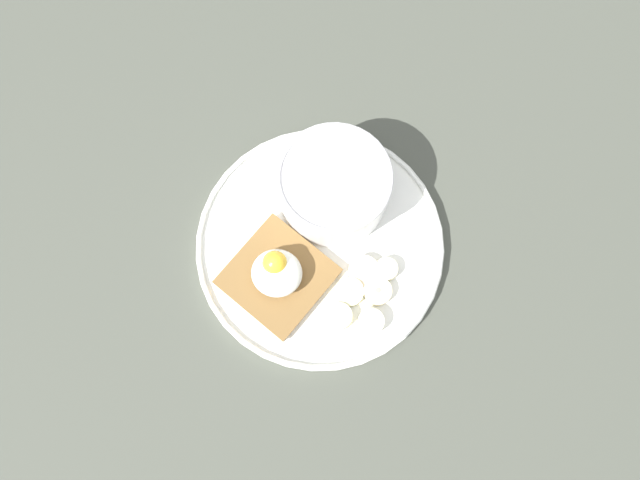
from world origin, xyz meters
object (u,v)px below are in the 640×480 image
object	(u,v)px
banana_slice_outer	(339,316)
banana_slice_back	(371,321)
banana_slice_inner	(386,269)
banana_slice_front	(378,291)
toast_slice	(278,276)
banana_slice_left	(350,292)
banana_slice_right	(364,271)
oatmeal_bowl	(332,186)
poached_egg	(276,271)

from	to	relation	value
banana_slice_outer	banana_slice_back	bearing A→B (deg)	5.27
banana_slice_inner	banana_slice_front	bearing A→B (deg)	-98.01
toast_slice	banana_slice_left	xyz separation A→B (cm)	(8.33, 0.43, -0.12)
banana_slice_front	banana_slice_right	world-z (taller)	banana_slice_right
toast_slice	oatmeal_bowl	bearing A→B (deg)	73.38
banana_slice_front	banana_slice_back	xyz separation A→B (cm)	(0.09, -3.53, 0.17)
poached_egg	banana_slice_outer	distance (cm)	8.70
toast_slice	banana_slice_right	world-z (taller)	same
banana_slice_back	oatmeal_bowl	bearing A→B (deg)	121.01
toast_slice	poached_egg	distance (cm)	2.11
poached_egg	banana_slice_left	xyz separation A→B (cm)	(8.41, 0.27, -2.22)
banana_slice_right	banana_slice_back	bearing A→B (deg)	-68.35
banana_slice_front	oatmeal_bowl	bearing A→B (deg)	128.89
poached_egg	banana_slice_back	xyz separation A→B (cm)	(11.51, -2.41, -2.04)
banana_slice_back	banana_slice_right	distance (cm)	5.82
poached_egg	banana_slice_front	xyz separation A→B (cm)	(11.43, 1.13, -2.21)
poached_egg	banana_slice_right	world-z (taller)	poached_egg
poached_egg	banana_slice_inner	world-z (taller)	poached_egg
banana_slice_left	oatmeal_bowl	bearing A→B (deg)	114.79
toast_slice	banana_slice_right	size ratio (longest dim) A/B	2.93
poached_egg	oatmeal_bowl	bearing A→B (deg)	72.77
banana_slice_outer	poached_egg	bearing A→B (deg)	161.08
toast_slice	banana_slice_front	size ratio (longest dim) A/B	3.88
banana_slice_back	banana_slice_right	world-z (taller)	banana_slice_back
poached_egg	banana_slice_outer	xyz separation A→B (cm)	(7.97, -2.73, -2.16)
toast_slice	banana_slice_inner	world-z (taller)	same
banana_slice_left	banana_slice_inner	distance (cm)	4.95
banana_slice_front	banana_slice_back	world-z (taller)	banana_slice_back
banana_slice_right	banana_slice_outer	bearing A→B (deg)	-103.68
oatmeal_bowl	banana_slice_right	size ratio (longest dim) A/B	2.71
banana_slice_left	banana_slice_right	bearing A→B (deg)	70.59
banana_slice_right	banana_slice_inner	size ratio (longest dim) A/B	1.46
toast_slice	banana_slice_inner	distance (cm)	12.40
toast_slice	banana_slice_left	distance (cm)	8.34
poached_egg	banana_slice_right	bearing A→B (deg)	17.74
banana_slice_back	banana_slice_outer	size ratio (longest dim) A/B	1.09
oatmeal_bowl	poached_egg	bearing A→B (deg)	-107.23
banana_slice_left	banana_slice_back	xyz separation A→B (cm)	(3.11, -2.67, 0.18)
toast_slice	banana_slice_front	world-z (taller)	same
banana_slice_outer	banana_slice_left	bearing A→B (deg)	81.79
banana_slice_right	banana_slice_outer	size ratio (longest dim) A/B	1.47
oatmeal_bowl	poached_egg	world-z (taller)	oatmeal_bowl
poached_egg	banana_slice_right	xyz separation A→B (cm)	(9.37, 3.00, -2.18)
toast_slice	banana_slice_outer	size ratio (longest dim) A/B	4.30
toast_slice	banana_slice_left	world-z (taller)	same
banana_slice_left	banana_slice_right	xyz separation A→B (cm)	(0.96, 2.73, 0.04)
toast_slice	banana_slice_front	xyz separation A→B (cm)	(11.35, 1.29, -0.11)
banana_slice_left	banana_slice_outer	distance (cm)	3.03
oatmeal_bowl	poached_egg	size ratio (longest dim) A/B	2.26
banana_slice_inner	poached_egg	bearing A→B (deg)	-161.92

